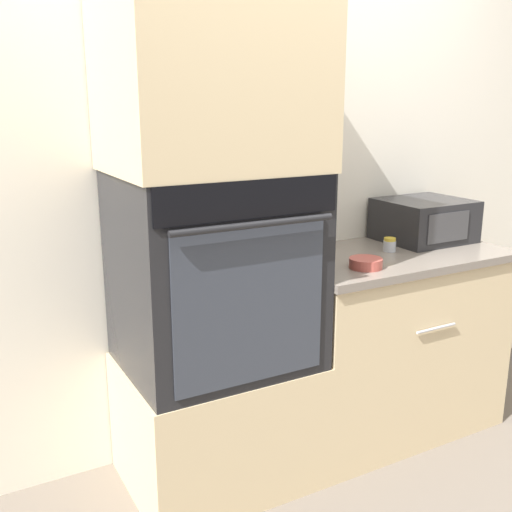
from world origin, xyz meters
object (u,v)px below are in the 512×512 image
knife_block (300,232)px  wall_oven (215,270)px  bowl (366,263)px  condiment_jar_mid (390,245)px  microwave (424,220)px  condiment_jar_far (321,253)px  condiment_jar_near (330,240)px

knife_block → wall_oven: bearing=-164.2°
bowl → condiment_jar_mid: 0.33m
microwave → condiment_jar_far: 0.69m
knife_block → bowl: size_ratio=1.87×
condiment_jar_near → condiment_jar_mid: size_ratio=0.99×
microwave → condiment_jar_far: (-0.68, -0.09, -0.06)m
knife_block → condiment_jar_mid: size_ratio=4.10×
bowl → condiment_jar_mid: size_ratio=2.19×
microwave → condiment_jar_mid: microwave is taller
bowl → condiment_jar_near: size_ratio=2.22×
condiment_jar_mid → condiment_jar_far: bearing=179.8°
wall_oven → condiment_jar_mid: wall_oven is taller
wall_oven → condiment_jar_mid: size_ratio=12.15×
microwave → condiment_jar_near: (-0.49, 0.12, -0.07)m
condiment_jar_mid → condiment_jar_far: condiment_jar_far is taller
condiment_jar_near → bowl: bearing=-103.6°
microwave → knife_block: size_ratio=1.59×
microwave → condiment_jar_far: bearing=-172.4°
condiment_jar_far → wall_oven: bearing=-178.4°
wall_oven → condiment_jar_far: size_ratio=10.02×
condiment_jar_mid → condiment_jar_far: 0.39m
microwave → knife_block: knife_block is taller
microwave → knife_block: 0.71m
condiment_jar_mid → condiment_jar_far: size_ratio=0.82×
condiment_jar_near → knife_block: bearing=-159.7°
wall_oven → condiment_jar_near: size_ratio=12.30×
bowl → condiment_jar_near: (0.09, 0.38, 0.01)m
knife_block → condiment_jar_near: knife_block is taller
condiment_jar_near → condiment_jar_mid: 0.28m
bowl → condiment_jar_far: 0.20m
knife_block → condiment_jar_far: size_ratio=3.38×
wall_oven → bowl: (0.62, -0.16, -0.01)m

